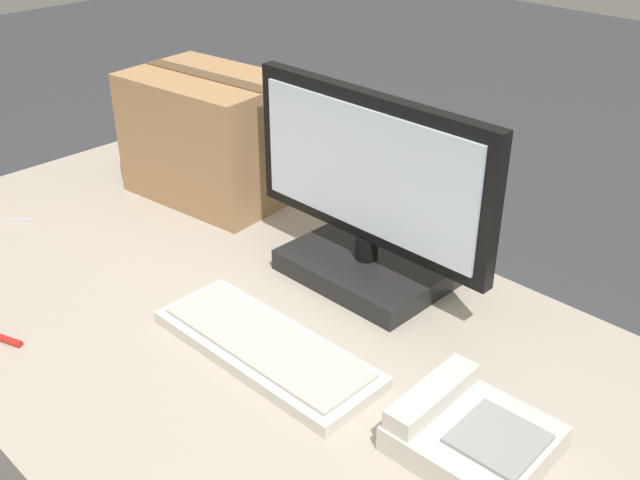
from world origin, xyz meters
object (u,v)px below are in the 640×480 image
at_px(keyboard, 266,347).
at_px(cardboard_box, 211,136).
at_px(monitor, 368,206).
at_px(desk_phone, 469,433).

bearing_deg(keyboard, cardboard_box, 148.50).
relative_size(monitor, desk_phone, 2.62).
relative_size(monitor, keyboard, 1.29).
xyz_separation_m(monitor, keyboard, (0.04, -0.30, -0.14)).
xyz_separation_m(keyboard, cardboard_box, (-0.56, 0.33, 0.13)).
height_order(keyboard, cardboard_box, cardboard_box).
relative_size(keyboard, desk_phone, 2.04).
relative_size(keyboard, cardboard_box, 1.06).
height_order(desk_phone, cardboard_box, cardboard_box).
height_order(monitor, keyboard, monitor).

